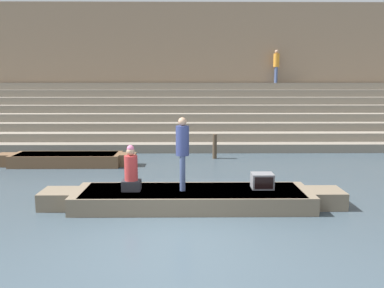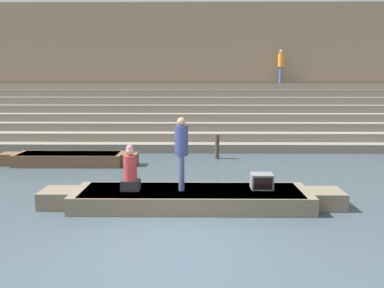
{
  "view_description": "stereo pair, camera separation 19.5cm",
  "coord_description": "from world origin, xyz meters",
  "px_view_note": "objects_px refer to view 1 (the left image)",
  "views": [
    {
      "loc": [
        0.29,
        -6.71,
        2.91
      ],
      "look_at": [
        0.39,
        2.99,
        1.31
      ],
      "focal_mm": 35.0,
      "sensor_mm": 36.0,
      "label": 1
    },
    {
      "loc": [
        0.49,
        -6.71,
        2.91
      ],
      "look_at": [
        0.39,
        2.99,
        1.31
      ],
      "focal_mm": 35.0,
      "sensor_mm": 36.0,
      "label": 2
    }
  ],
  "objects_px": {
    "person_on_steps": "(276,64)",
    "tv_set": "(262,181)",
    "moored_boat_shore": "(67,159)",
    "person_rowing": "(131,172)",
    "rowboat_main": "(192,198)",
    "mooring_post": "(215,146)",
    "person_standing": "(182,148)"
  },
  "relations": [
    {
      "from": "person_rowing",
      "to": "moored_boat_shore",
      "type": "xyz_separation_m",
      "value": [
        -2.96,
        4.48,
        -0.62
      ]
    },
    {
      "from": "person_rowing",
      "to": "mooring_post",
      "type": "xyz_separation_m",
      "value": [
        2.35,
        5.67,
        -0.38
      ]
    },
    {
      "from": "mooring_post",
      "to": "person_on_steps",
      "type": "bearing_deg",
      "value": 60.11
    },
    {
      "from": "person_standing",
      "to": "tv_set",
      "type": "xyz_separation_m",
      "value": [
        1.9,
        0.1,
        -0.81
      ]
    },
    {
      "from": "rowboat_main",
      "to": "mooring_post",
      "type": "relative_size",
      "value": 7.51
    },
    {
      "from": "person_rowing",
      "to": "tv_set",
      "type": "distance_m",
      "value": 3.11
    },
    {
      "from": "moored_boat_shore",
      "to": "mooring_post",
      "type": "distance_m",
      "value": 5.45
    },
    {
      "from": "person_on_steps",
      "to": "mooring_post",
      "type": "bearing_deg",
      "value": -107.74
    },
    {
      "from": "rowboat_main",
      "to": "moored_boat_shore",
      "type": "distance_m",
      "value": 6.27
    },
    {
      "from": "person_rowing",
      "to": "rowboat_main",
      "type": "bearing_deg",
      "value": 8.32
    },
    {
      "from": "person_standing",
      "to": "rowboat_main",
      "type": "bearing_deg",
      "value": -12.08
    },
    {
      "from": "moored_boat_shore",
      "to": "person_on_steps",
      "type": "distance_m",
      "value": 12.52
    },
    {
      "from": "person_standing",
      "to": "mooring_post",
      "type": "bearing_deg",
      "value": 76.3
    },
    {
      "from": "person_standing",
      "to": "mooring_post",
      "type": "relative_size",
      "value": 1.81
    },
    {
      "from": "person_rowing",
      "to": "mooring_post",
      "type": "height_order",
      "value": "person_rowing"
    },
    {
      "from": "person_rowing",
      "to": "person_on_steps",
      "type": "relative_size",
      "value": 0.61
    },
    {
      "from": "tv_set",
      "to": "moored_boat_shore",
      "type": "distance_m",
      "value": 7.46
    },
    {
      "from": "tv_set",
      "to": "person_on_steps",
      "type": "relative_size",
      "value": 0.29
    },
    {
      "from": "mooring_post",
      "to": "person_on_steps",
      "type": "height_order",
      "value": "person_on_steps"
    },
    {
      "from": "rowboat_main",
      "to": "person_standing",
      "type": "bearing_deg",
      "value": 170.37
    },
    {
      "from": "person_on_steps",
      "to": "tv_set",
      "type": "bearing_deg",
      "value": -91.91
    },
    {
      "from": "person_standing",
      "to": "mooring_post",
      "type": "xyz_separation_m",
      "value": [
        1.15,
        5.63,
        -0.93
      ]
    },
    {
      "from": "person_standing",
      "to": "person_rowing",
      "type": "bearing_deg",
      "value": 179.91
    },
    {
      "from": "person_rowing",
      "to": "person_on_steps",
      "type": "bearing_deg",
      "value": 71.64
    },
    {
      "from": "person_standing",
      "to": "person_rowing",
      "type": "xyz_separation_m",
      "value": [
        -1.2,
        -0.04,
        -0.55
      ]
    },
    {
      "from": "rowboat_main",
      "to": "moored_boat_shore",
      "type": "height_order",
      "value": "moored_boat_shore"
    },
    {
      "from": "rowboat_main",
      "to": "person_on_steps",
      "type": "height_order",
      "value": "person_on_steps"
    },
    {
      "from": "person_standing",
      "to": "mooring_post",
      "type": "height_order",
      "value": "person_standing"
    },
    {
      "from": "person_rowing",
      "to": "moored_boat_shore",
      "type": "bearing_deg",
      "value": 131.66
    },
    {
      "from": "rowboat_main",
      "to": "mooring_post",
      "type": "distance_m",
      "value": 5.75
    },
    {
      "from": "rowboat_main",
      "to": "mooring_post",
      "type": "xyz_separation_m",
      "value": [
        0.92,
        5.67,
        0.25
      ]
    },
    {
      "from": "mooring_post",
      "to": "rowboat_main",
      "type": "bearing_deg",
      "value": -99.22
    }
  ]
}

